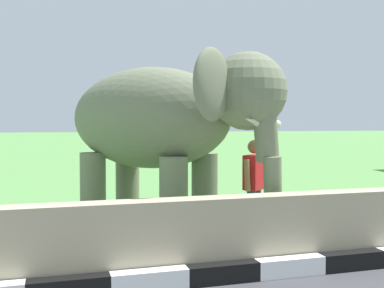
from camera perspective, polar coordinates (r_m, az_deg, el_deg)
name	(u,v)px	position (r m, az deg, el deg)	size (l,w,h in m)	color
barrier_parapet	(76,247)	(5.76, -13.78, -11.95)	(28.00, 0.36, 1.00)	tan
elephant	(165,121)	(7.80, -3.26, 2.76)	(3.74, 3.90, 2.99)	slate
person_handler	(254,183)	(8.04, 7.51, -4.70)	(0.57, 0.50, 1.66)	navy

